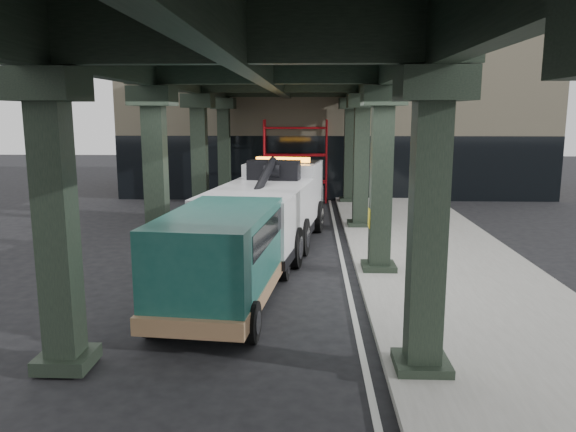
# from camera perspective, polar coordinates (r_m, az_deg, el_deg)

# --- Properties ---
(ground) EXTENTS (90.00, 90.00, 0.00)m
(ground) POSITION_cam_1_polar(r_m,az_deg,el_deg) (13.53, -0.94, -8.17)
(ground) COLOR black
(ground) RESTS_ON ground
(sidewalk) EXTENTS (5.00, 40.00, 0.15)m
(sidewalk) POSITION_cam_1_polar(r_m,az_deg,el_deg) (15.85, 16.03, -5.50)
(sidewalk) COLOR gray
(sidewalk) RESTS_ON ground
(lane_stripe) EXTENTS (0.12, 38.00, 0.01)m
(lane_stripe) POSITION_cam_1_polar(r_m,az_deg,el_deg) (15.45, 5.82, -5.83)
(lane_stripe) COLOR silver
(lane_stripe) RESTS_ON ground
(viaduct) EXTENTS (7.40, 32.00, 6.40)m
(viaduct) POSITION_cam_1_polar(r_m,az_deg,el_deg) (14.89, -2.15, 14.83)
(viaduct) COLOR black
(viaduct) RESTS_ON ground
(building) EXTENTS (22.00, 10.00, 8.00)m
(building) POSITION_cam_1_polar(r_m,az_deg,el_deg) (32.83, 4.58, 9.85)
(building) COLOR #C6B793
(building) RESTS_ON ground
(scaffolding) EXTENTS (3.08, 0.88, 4.00)m
(scaffolding) POSITION_cam_1_polar(r_m,az_deg,el_deg) (27.55, 0.77, 5.84)
(scaffolding) COLOR red
(scaffolding) RESTS_ON ground
(tow_truck) EXTENTS (3.65, 9.14, 2.92)m
(tow_truck) POSITION_cam_1_polar(r_m,az_deg,el_deg) (18.19, -1.67, 1.28)
(tow_truck) COLOR black
(tow_truck) RESTS_ON ground
(towed_van) EXTENTS (2.71, 5.77, 2.26)m
(towed_van) POSITION_cam_1_polar(r_m,az_deg,el_deg) (12.47, -6.55, -4.03)
(towed_van) COLOR #13443D
(towed_van) RESTS_ON ground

